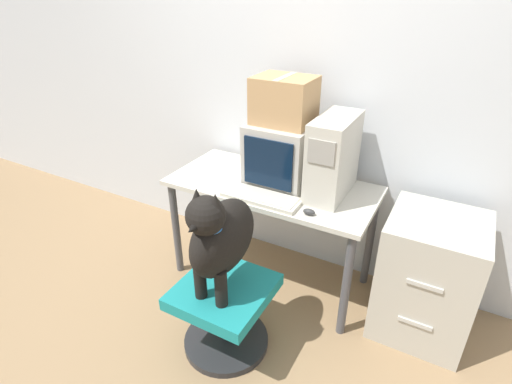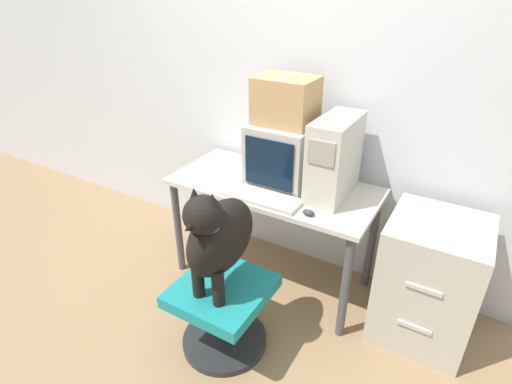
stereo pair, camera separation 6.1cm
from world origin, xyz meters
The scene contains 11 objects.
ground_plane centered at (0.00, 0.00, 0.00)m, with size 12.00×12.00×0.00m, color #937551.
wall_back centered at (0.00, 0.68, 1.30)m, with size 8.00×0.05×2.60m.
desk centered at (0.00, 0.31, 0.64)m, with size 1.31×0.61×0.73m.
crt_monitor centered at (0.03, 0.38, 0.92)m, with size 0.38×0.40×0.38m.
pc_tower centered at (0.36, 0.36, 0.97)m, with size 0.20×0.44×0.47m.
keyboard centered at (0.04, 0.10, 0.75)m, with size 0.47×0.17×0.03m.
computer_mouse centered at (0.34, 0.07, 0.75)m, with size 0.07×0.04×0.03m.
office_chair centered at (0.05, -0.35, 0.25)m, with size 0.48×0.49×0.42m.
dog centered at (0.05, -0.36, 0.76)m, with size 0.23×0.50×0.63m.
filing_cabinet centered at (0.99, 0.33, 0.37)m, with size 0.51×0.52×0.75m.
cardboard_box centered at (0.03, 0.39, 1.25)m, with size 0.34×0.27×0.27m.
Camera 2 is at (1.04, -1.67, 1.87)m, focal length 28.00 mm.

